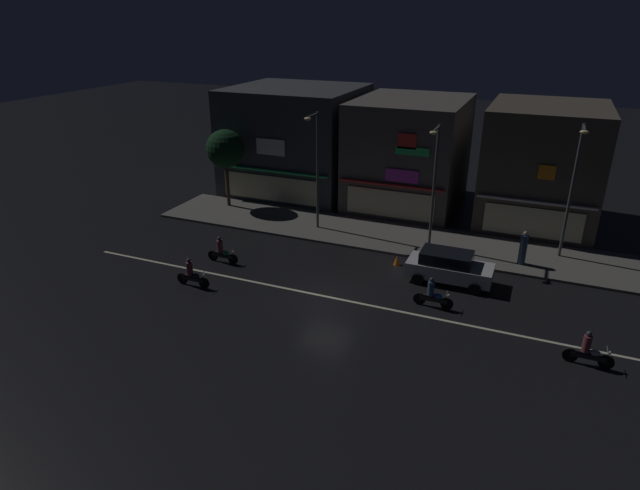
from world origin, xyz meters
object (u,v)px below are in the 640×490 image
motorcycle_trailing_far (222,252)px  streetlamp_west (316,162)px  streetlamp_east (573,182)px  pedestrian_on_sidewalk (523,249)px  motorcycle_following (588,351)px  traffic_cone (397,260)px  parked_car_near_kerb (449,267)px  streetlamp_mid (434,178)px  motorcycle_lead (192,275)px  motorcycle_opposite_lane (433,295)px

motorcycle_trailing_far → streetlamp_west: bearing=61.7°
streetlamp_east → motorcycle_trailing_far: streetlamp_east is taller
pedestrian_on_sidewalk → motorcycle_following: 9.13m
streetlamp_east → traffic_cone: (-8.28, -4.24, -4.25)m
parked_car_near_kerb → motorcycle_following: (6.41, -5.10, -0.24)m
streetlamp_mid → motorcycle_trailing_far: streetlamp_mid is taller
streetlamp_mid → motorcycle_lead: size_ratio=3.77×
streetlamp_mid → motorcycle_trailing_far: (-10.25, -6.18, -3.73)m
streetlamp_mid → motorcycle_lead: streetlamp_mid is taller
motorcycle_opposite_lane → traffic_cone: size_ratio=3.45×
motorcycle_trailing_far → motorcycle_opposite_lane: bearing=-5.9°
streetlamp_west → parked_car_near_kerb: bearing=-23.8°
streetlamp_west → pedestrian_on_sidewalk: streetlamp_west is taller
streetlamp_east → motorcycle_opposite_lane: bearing=-124.1°
motorcycle_lead → traffic_cone: motorcycle_lead is taller
streetlamp_east → motorcycle_trailing_far: (-17.38, -7.71, -3.89)m
streetlamp_west → motorcycle_lead: (-2.80, -9.54, -3.81)m
streetlamp_west → streetlamp_mid: streetlamp_west is taller
parked_car_near_kerb → motorcycle_opposite_lane: parked_car_near_kerb is taller
pedestrian_on_sidewalk → streetlamp_east: bearing=-121.0°
motorcycle_lead → traffic_cone: (8.95, 6.51, -0.36)m
motorcycle_lead → motorcycle_opposite_lane: bearing=-162.1°
pedestrian_on_sidewalk → motorcycle_lead: bearing=47.2°
motorcycle_opposite_lane → pedestrian_on_sidewalk: bearing=68.4°
streetlamp_mid → motorcycle_opposite_lane: bearing=-76.2°
motorcycle_following → motorcycle_opposite_lane: size_ratio=1.00×
pedestrian_on_sidewalk → motorcycle_following: size_ratio=1.01×
streetlamp_west → streetlamp_mid: (7.30, -0.32, -0.08)m
streetlamp_east → streetlamp_west: bearing=-175.2°
motorcycle_lead → motorcycle_trailing_far: (-0.14, 3.04, 0.00)m
motorcycle_opposite_lane → motorcycle_trailing_far: bearing=-174.4°
parked_car_near_kerb → streetlamp_west: bearing=-23.8°
parked_car_near_kerb → motorcycle_following: 8.19m
parked_car_near_kerb → motorcycle_lead: bearing=24.8°
streetlamp_mid → parked_car_near_kerb: size_ratio=1.67×
motorcycle_lead → motorcycle_trailing_far: bearing=-81.9°
streetlamp_west → parked_car_near_kerb: size_ratio=1.70×
streetlamp_east → motorcycle_lead: 20.68m
motorcycle_following → motorcycle_opposite_lane: (-6.61, 2.22, 0.00)m
streetlamp_east → traffic_cone: size_ratio=13.59×
streetlamp_east → motorcycle_opposite_lane: size_ratio=3.93×
traffic_cone → motorcycle_trailing_far: bearing=-159.1°
parked_car_near_kerb → traffic_cone: (-2.98, 1.00, -0.59)m
streetlamp_west → streetlamp_east: streetlamp_east is taller
parked_car_near_kerb → motorcycle_trailing_far: size_ratio=2.26×
streetlamp_west → streetlamp_mid: 7.31m
streetlamp_west → parked_car_near_kerb: (9.13, -4.03, -3.58)m
motorcycle_lead → parked_car_near_kerb: bearing=-149.9°
streetlamp_mid → motorcycle_opposite_lane: (1.63, -6.60, -3.73)m
motorcycle_lead → motorcycle_opposite_lane: (11.73, 2.62, 0.00)m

